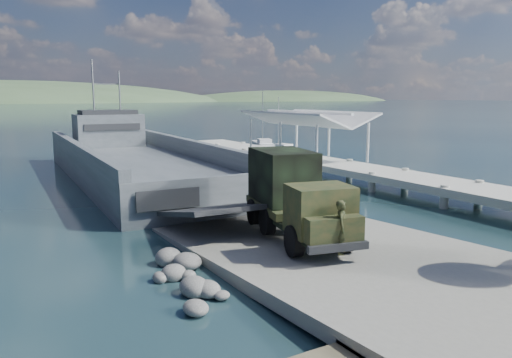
% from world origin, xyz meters
% --- Properties ---
extents(ground, '(1400.00, 1400.00, 0.00)m').
position_xyz_m(ground, '(0.00, 0.00, 0.00)').
color(ground, '#18313B').
rests_on(ground, ground).
extents(boat_ramp, '(10.00, 18.00, 0.50)m').
position_xyz_m(boat_ramp, '(0.00, -1.00, 0.25)').
color(boat_ramp, gray).
rests_on(boat_ramp, ground).
extents(shoreline_rocks, '(3.20, 5.60, 0.90)m').
position_xyz_m(shoreline_rocks, '(-6.20, 0.50, 0.00)').
color(shoreline_rocks, '#555553').
rests_on(shoreline_rocks, ground).
extents(distant_headlands, '(1000.00, 240.00, 48.00)m').
position_xyz_m(distant_headlands, '(50.00, 560.00, 0.00)').
color(distant_headlands, '#3B5535').
rests_on(distant_headlands, ground).
extents(pier, '(6.40, 44.00, 6.10)m').
position_xyz_m(pier, '(13.00, 18.77, 1.60)').
color(pier, '#B7B7AC').
rests_on(pier, ground).
extents(landing_craft, '(10.83, 36.48, 10.72)m').
position_xyz_m(landing_craft, '(-0.98, 23.36, 0.88)').
color(landing_craft, '#485155').
rests_on(landing_craft, ground).
extents(military_truck, '(4.03, 8.09, 3.60)m').
position_xyz_m(military_truck, '(-0.51, 2.32, 2.29)').
color(military_truck, black).
rests_on(military_truck, boat_ramp).
extents(soldier, '(0.84, 0.84, 1.96)m').
position_xyz_m(soldier, '(-1.20, -1.66, 1.48)').
color(soldier, '#1F311B').
rests_on(soldier, boat_ramp).
extents(sailboat_near, '(2.32, 5.61, 6.64)m').
position_xyz_m(sailboat_near, '(18.77, 32.96, 0.35)').
color(sailboat_near, silver).
rests_on(sailboat_near, ground).
extents(sailboat_far, '(3.55, 6.21, 7.27)m').
position_xyz_m(sailboat_far, '(20.10, 38.73, 0.39)').
color(sailboat_far, silver).
rests_on(sailboat_far, ground).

